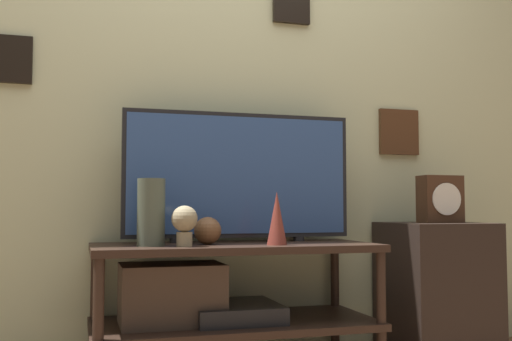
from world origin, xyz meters
TOP-DOWN VIEW (x-y plane):
  - wall_back at (0.00, 0.61)m, footprint 6.40×0.08m
  - media_console at (-0.10, 0.30)m, footprint 1.17×0.52m
  - television at (0.05, 0.41)m, footprint 1.02×0.05m
  - vase_tall_ceramic at (-0.36, 0.24)m, footprint 0.11×0.11m
  - vase_round_glass at (-0.12, 0.28)m, footprint 0.11×0.11m
  - vase_slim_bronze at (0.14, 0.17)m, footprint 0.08×0.08m
  - candle_jar at (0.32, 0.50)m, footprint 0.07×0.07m
  - decorative_bust at (-0.23, 0.17)m, footprint 0.10×0.10m
  - side_table at (0.99, 0.34)m, footprint 0.44×0.44m
  - mantel_clock at (1.00, 0.31)m, footprint 0.20×0.11m

SIDE VIEW (x-z plane):
  - side_table at x=0.99m, z-range 0.00..0.62m
  - media_console at x=-0.10m, z-range 0.07..0.60m
  - candle_jar at x=0.32m, z-range 0.54..0.64m
  - vase_round_glass at x=-0.12m, z-range 0.54..0.65m
  - decorative_bust at x=-0.23m, z-range 0.55..0.71m
  - vase_slim_bronze at x=0.14m, z-range 0.54..0.75m
  - vase_tall_ceramic at x=-0.36m, z-range 0.54..0.80m
  - mantel_clock at x=1.00m, z-range 0.62..0.84m
  - television at x=0.05m, z-range 0.54..1.11m
  - wall_back at x=0.00m, z-range 0.01..2.71m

